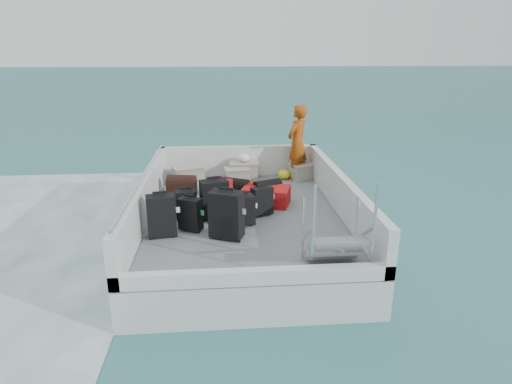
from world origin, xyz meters
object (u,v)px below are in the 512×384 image
at_px(crate_3, 303,172).
at_px(suitcase_6, 243,211).
at_px(suitcase_0, 161,216).
at_px(suitcase_3, 226,215).
at_px(suitcase_5, 219,196).
at_px(crate_2, 244,171).
at_px(suitcase_1, 190,215).
at_px(crate_1, 237,176).
at_px(suitcase_7, 262,201).
at_px(suitcase_8, 266,196).
at_px(crate_0, 188,176).
at_px(suitcase_4, 214,199).
at_px(passenger, 297,143).
at_px(suitcase_2, 186,205).

bearing_deg(crate_3, suitcase_6, -120.06).
height_order(suitcase_0, suitcase_3, suitcase_3).
bearing_deg(suitcase_5, crate_2, 95.88).
distance_m(suitcase_1, crate_1, 2.67).
height_order(suitcase_0, suitcase_7, suitcase_0).
bearing_deg(suitcase_7, suitcase_0, -178.28).
xyz_separation_m(suitcase_8, crate_0, (-1.56, 1.40, 0.02)).
relative_size(crate_2, crate_3, 1.13).
bearing_deg(crate_2, crate_1, -119.60).
height_order(suitcase_0, suitcase_4, suitcase_4).
relative_size(suitcase_3, suitcase_4, 1.11).
relative_size(suitcase_6, crate_1, 1.02).
distance_m(suitcase_5, passenger, 2.66).
bearing_deg(suitcase_1, suitcase_0, -128.16).
xyz_separation_m(crate_1, crate_2, (0.17, 0.30, 0.03)).
xyz_separation_m(suitcase_3, suitcase_4, (-0.20, 0.85, -0.04)).
height_order(suitcase_2, suitcase_4, suitcase_4).
xyz_separation_m(suitcase_7, passenger, (0.99, 2.18, 0.58)).
xyz_separation_m(suitcase_1, suitcase_3, (0.58, -0.34, 0.11)).
bearing_deg(suitcase_7, suitcase_4, 160.80).
xyz_separation_m(suitcase_2, suitcase_4, (0.48, 0.03, 0.08)).
bearing_deg(suitcase_6, suitcase_3, -137.04).
height_order(suitcase_2, crate_2, suitcase_2).
distance_m(suitcase_7, passenger, 2.46).
bearing_deg(suitcase_8, crate_1, 38.01).
height_order(suitcase_1, passenger, passenger).
xyz_separation_m(suitcase_1, suitcase_2, (-0.10, 0.48, -0.01)).
xyz_separation_m(suitcase_0, suitcase_7, (1.65, 0.78, -0.08)).
xyz_separation_m(suitcase_0, suitcase_1, (0.43, 0.20, -0.07)).
height_order(suitcase_2, suitcase_7, suitcase_2).
bearing_deg(suitcase_8, suitcase_3, 170.66).
distance_m(suitcase_1, crate_0, 2.55).
distance_m(suitcase_0, suitcase_5, 1.36).
xyz_separation_m(suitcase_1, suitcase_7, (1.22, 0.58, -0.02)).
distance_m(suitcase_3, suitcase_6, 0.55).
height_order(crate_0, crate_3, crate_0).
height_order(suitcase_5, suitcase_8, suitcase_5).
bearing_deg(passenger, suitcase_2, -4.78).
height_order(suitcase_5, suitcase_6, suitcase_5).
bearing_deg(suitcase_0, suitcase_4, 30.91).
distance_m(suitcase_3, crate_1, 2.88).
xyz_separation_m(suitcase_7, crate_2, (-0.19, 2.25, -0.07)).
height_order(suitcase_4, suitcase_7, suitcase_4).
height_order(suitcase_3, passenger, passenger).
xyz_separation_m(suitcase_0, suitcase_6, (1.29, 0.33, -0.08)).
bearing_deg(crate_1, crate_2, 60.40).
relative_size(crate_3, passenger, 0.33).
bearing_deg(crate_3, passenger, 166.74).
bearing_deg(suitcase_4, crate_1, 60.54).
xyz_separation_m(suitcase_6, crate_3, (1.50, 2.59, -0.10)).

